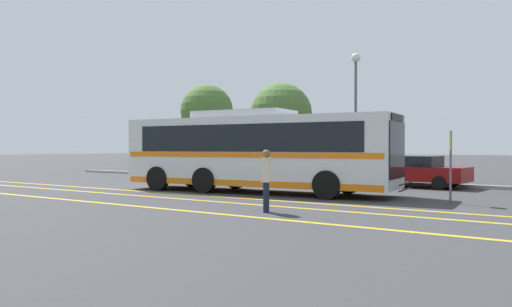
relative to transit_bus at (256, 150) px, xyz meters
name	(u,v)px	position (x,y,z in m)	size (l,w,h in m)	color
ground_plane	(291,193)	(1.36, 0.49, -1.69)	(220.00, 220.00, 0.00)	#38383A
lane_strip_0	(222,197)	(0.01, -2.20, -1.69)	(0.20, 31.06, 0.01)	gold
lane_strip_1	(197,200)	(0.01, -3.58, -1.69)	(0.20, 31.06, 0.01)	gold
lane_strip_2	(146,207)	(0.01, -5.93, -1.69)	(0.20, 31.06, 0.01)	gold
curb_strip	(331,181)	(0.01, 6.98, -1.62)	(39.06, 0.36, 0.15)	#99999E
transit_bus	(256,150)	(0.00, 0.00, 0.00)	(11.53, 3.56, 3.26)	silver
parked_car_0	(181,164)	(-9.43, 6.03, -0.92)	(4.77, 2.19, 1.53)	#4C3823
parked_car_1	(281,167)	(-2.35, 5.86, -0.94)	(4.59, 1.88, 1.51)	#4C3823
parked_car_2	(414,171)	(4.50, 6.12, -0.97)	(4.83, 2.29, 1.41)	maroon
pedestrian_0	(266,177)	(3.64, -4.92, -0.71)	(0.37, 0.47, 1.73)	#191E38
bus_stop_sign	(451,158)	(7.38, 0.13, -0.22)	(0.07, 0.40, 2.32)	#59595E
street_lamp	(356,91)	(0.91, 8.02, 3.05)	(0.49, 0.49, 6.72)	#59595E
tree_1	(281,114)	(-4.82, 10.05, 2.17)	(3.82, 3.82, 5.78)	#513823
tree_2	(207,111)	(-12.13, 11.74, 2.75)	(3.83, 3.83, 6.37)	#513823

